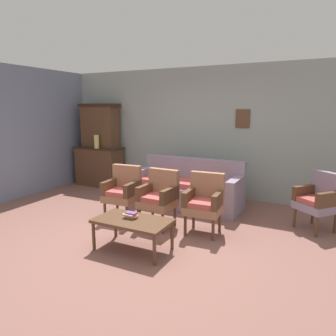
# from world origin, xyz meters

# --- Properties ---
(ground_plane) EXTENTS (7.68, 7.68, 0.00)m
(ground_plane) POSITION_xyz_m (0.00, 0.00, 0.00)
(ground_plane) COLOR #84564C
(wall_back_with_decor) EXTENTS (6.40, 0.09, 2.70)m
(wall_back_with_decor) POSITION_xyz_m (0.00, 2.63, 1.35)
(wall_back_with_decor) COLOR #939E99
(wall_back_with_decor) RESTS_ON ground
(side_cabinet) EXTENTS (1.16, 0.55, 0.93)m
(side_cabinet) POSITION_xyz_m (-2.45, 2.25, 0.47)
(side_cabinet) COLOR brown
(side_cabinet) RESTS_ON ground
(cabinet_upper_hutch) EXTENTS (0.99, 0.38, 1.03)m
(cabinet_upper_hutch) POSITION_xyz_m (-2.45, 2.33, 1.45)
(cabinet_upper_hutch) COLOR brown
(cabinet_upper_hutch) RESTS_ON side_cabinet
(vase_on_cabinet) EXTENTS (0.12, 0.12, 0.31)m
(vase_on_cabinet) POSITION_xyz_m (-2.36, 2.07, 1.09)
(vase_on_cabinet) COLOR #D0C471
(vase_on_cabinet) RESTS_ON side_cabinet
(floral_couch) EXTENTS (2.07, 0.84, 0.90)m
(floral_couch) POSITION_xyz_m (0.13, 1.66, 0.32)
(floral_couch) COLOR gray
(floral_couch) RESTS_ON ground
(armchair_by_doorway) EXTENTS (0.55, 0.52, 0.90)m
(armchair_by_doorway) POSITION_xyz_m (-0.59, 0.56, 0.50)
(armchair_by_doorway) COLOR #9E6B4C
(armchair_by_doorway) RESTS_ON ground
(armchair_near_couch_end) EXTENTS (0.54, 0.52, 0.90)m
(armchair_near_couch_end) POSITION_xyz_m (0.12, 0.53, 0.50)
(armchair_near_couch_end) COLOR #9E6B4C
(armchair_near_couch_end) RESTS_ON ground
(armchair_row_middle) EXTENTS (0.55, 0.52, 0.90)m
(armchair_row_middle) POSITION_xyz_m (0.86, 0.60, 0.50)
(armchair_row_middle) COLOR #9E6B4C
(armchair_row_middle) RESTS_ON ground
(wingback_chair_by_fireplace) EXTENTS (0.71, 0.71, 0.90)m
(wingback_chair_by_fireplace) POSITION_xyz_m (2.38, 1.48, 0.50)
(wingback_chair_by_fireplace) COLOR gray
(wingback_chair_by_fireplace) RESTS_ON ground
(coffee_table) EXTENTS (1.00, 0.56, 0.42)m
(coffee_table) POSITION_xyz_m (0.22, -0.38, 0.38)
(coffee_table) COLOR brown
(coffee_table) RESTS_ON ground
(book_stack_on_table) EXTENTS (0.19, 0.12, 0.08)m
(book_stack_on_table) POSITION_xyz_m (0.17, -0.34, 0.46)
(book_stack_on_table) COLOR #84A36A
(book_stack_on_table) RESTS_ON coffee_table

